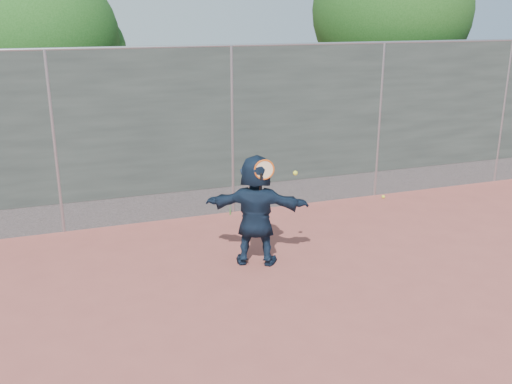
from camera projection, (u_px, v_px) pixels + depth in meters
name	position (u px, v px, depth m)	size (l,w,h in m)	color
ground	(313.00, 296.00, 7.46)	(80.00, 80.00, 0.00)	#9E4C42
player	(256.00, 210.00, 8.22)	(1.52, 0.48, 1.64)	#142237
ball_ground	(383.00, 197.00, 11.34)	(0.07, 0.07, 0.07)	#CCD12E
fence	(232.00, 128.00, 10.12)	(20.00, 0.06, 3.03)	#38423D
swing_action	(267.00, 171.00, 7.87)	(0.63, 0.16, 0.51)	#C74D12
tree_right	(397.00, 14.00, 13.06)	(3.78, 3.60, 5.39)	#382314
tree_left	(52.00, 43.00, 11.54)	(3.15, 3.00, 4.53)	#382314
weed_clump	(250.00, 205.00, 10.55)	(0.68, 0.07, 0.30)	#387226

